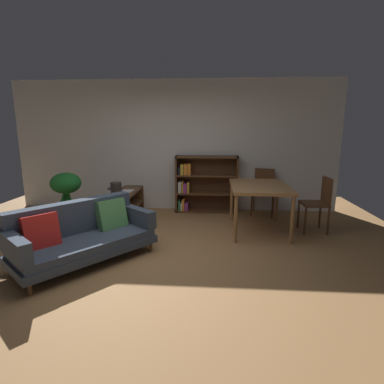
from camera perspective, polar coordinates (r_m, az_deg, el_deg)
The scene contains 11 objects.
ground_plane at distance 4.19m, azimuth -8.10°, elevation -12.62°, with size 8.16×8.16×0.00m, color #9E7042.
back_wall_panel at distance 6.48m, azimuth -3.38°, elevation 8.59°, with size 6.80×0.10×2.70m, color silver.
fabric_couch at distance 4.30m, azimuth -20.05°, elevation -7.38°, with size 1.74×1.87×0.77m.
media_console at distance 5.75m, azimuth -12.44°, elevation -2.87°, with size 0.38×1.36×0.57m.
open_laptop at distance 5.77m, azimuth -12.94°, elevation 0.28°, with size 0.44×0.33×0.07m.
desk_speaker at distance 5.31m, azimuth -14.05°, elevation 0.41°, with size 0.19×0.19×0.26m.
potted_floor_plant at distance 5.82m, azimuth -22.56°, elevation 0.64°, with size 0.53×0.53×0.96m.
dining_table at distance 5.21m, azimuth 12.53°, elevation 0.43°, with size 0.94×1.27×0.80m.
dining_chair_near at distance 5.51m, azimuth 22.69°, elevation -1.56°, with size 0.42×0.42×0.93m.
dining_chair_far at distance 6.32m, azimuth 13.31°, elevation 0.59°, with size 0.53×0.52×0.92m.
bookshelf at distance 6.34m, azimuth 2.01°, elevation 1.51°, with size 1.28×0.34×1.17m.
Camera 1 is at (0.85, -3.72, 1.75)m, focal length 28.39 mm.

